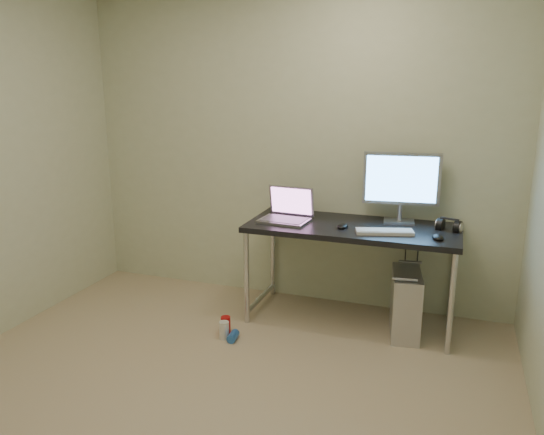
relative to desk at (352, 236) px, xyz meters
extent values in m
plane|color=tan|center=(-0.57, -1.42, -0.67)|extent=(3.50, 3.50, 0.00)
cube|color=beige|center=(-0.57, 0.33, 0.58)|extent=(3.50, 0.02, 2.50)
cube|color=black|center=(0.00, 0.00, 0.06)|extent=(1.52, 0.67, 0.04)
cylinder|color=silver|center=(-0.72, -0.29, -0.31)|extent=(0.04, 0.04, 0.71)
cylinder|color=silver|center=(-0.72, 0.29, -0.31)|extent=(0.04, 0.04, 0.71)
cylinder|color=silver|center=(0.72, -0.29, -0.31)|extent=(0.04, 0.04, 0.71)
cylinder|color=silver|center=(0.72, 0.29, -0.31)|extent=(0.04, 0.04, 0.71)
cylinder|color=silver|center=(-0.72, 0.00, -0.59)|extent=(0.04, 0.59, 0.04)
cylinder|color=silver|center=(0.72, 0.00, -0.59)|extent=(0.04, 0.59, 0.04)
cube|color=silver|center=(0.42, -0.08, -0.44)|extent=(0.26, 0.47, 0.46)
cylinder|color=#A2A3AA|center=(0.42, -0.27, -0.19)|extent=(0.17, 0.05, 0.02)
cylinder|color=#A2A3AA|center=(0.42, 0.10, -0.19)|extent=(0.17, 0.05, 0.02)
cylinder|color=black|center=(0.37, 0.28, -0.27)|extent=(0.01, 0.16, 0.69)
cylinder|color=black|center=(0.46, 0.26, -0.29)|extent=(0.02, 0.11, 0.71)
cylinder|color=#B5080C|center=(-0.80, -0.51, -0.60)|extent=(0.09, 0.09, 0.13)
cylinder|color=silver|center=(-0.77, -0.59, -0.60)|extent=(0.07, 0.07, 0.13)
cylinder|color=blue|center=(-0.70, -0.60, -0.64)|extent=(0.07, 0.12, 0.06)
cube|color=#A2A3AA|center=(-0.50, -0.08, 0.09)|extent=(0.38, 0.28, 0.02)
cube|color=slate|center=(-0.50, -0.08, 0.10)|extent=(0.33, 0.23, 0.00)
cube|color=#9D9DA5|center=(-0.49, 0.07, 0.21)|extent=(0.36, 0.08, 0.23)
cube|color=#834C7D|center=(-0.49, 0.06, 0.21)|extent=(0.32, 0.06, 0.20)
cube|color=#A2A3AA|center=(0.31, 0.19, 0.09)|extent=(0.24, 0.19, 0.02)
cylinder|color=#A2A3AA|center=(0.31, 0.21, 0.16)|extent=(0.04, 0.04, 0.12)
cube|color=#A2A3AA|center=(0.31, 0.20, 0.41)|extent=(0.55, 0.10, 0.38)
cube|color=#4E97E7|center=(0.31, 0.18, 0.41)|extent=(0.50, 0.06, 0.33)
cube|color=silver|center=(0.25, -0.14, 0.09)|extent=(0.41, 0.23, 0.02)
ellipsoid|color=black|center=(0.60, -0.16, 0.10)|extent=(0.10, 0.13, 0.04)
ellipsoid|color=black|center=(-0.06, -0.09, 0.10)|extent=(0.09, 0.13, 0.04)
cylinder|color=black|center=(0.60, 0.09, 0.11)|extent=(0.07, 0.11, 0.10)
cylinder|color=black|center=(0.72, 0.09, 0.11)|extent=(0.07, 0.11, 0.10)
cube|color=black|center=(0.66, 0.09, 0.16)|extent=(0.13, 0.05, 0.01)
cube|color=black|center=(-0.61, 0.30, 0.17)|extent=(0.23, 0.13, 0.18)
cylinder|color=silver|center=(-0.42, 0.26, 0.13)|extent=(0.01, 0.01, 0.10)
cylinder|color=silver|center=(-0.42, 0.26, 0.19)|extent=(0.05, 0.04, 0.04)
camera|label=1|loc=(0.68, -3.70, 1.09)|focal=35.00mm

